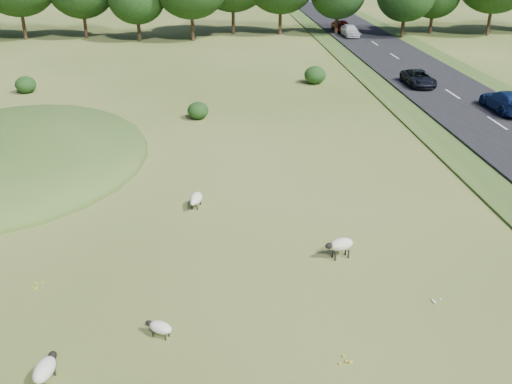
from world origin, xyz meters
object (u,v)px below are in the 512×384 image
car_4 (506,101)px  sheep_1 (340,245)px  car_5 (342,26)px  sheep_3 (160,327)px  sheep_0 (196,199)px  car_0 (350,30)px  car_1 (419,78)px  sheep_2 (45,369)px

car_4 → sheep_1: bearing=49.5°
car_5 → sheep_3: bearing=-107.6°
sheep_0 → sheep_1: (6.07, -5.34, 0.17)m
car_4 → car_5: (-3.80, 39.10, -0.11)m
sheep_3 → car_5: size_ratio=0.22×
sheep_3 → car_0: bearing=-80.3°
sheep_0 → car_5: 56.65m
car_1 → car_5: bearing=90.0°
sheep_0 → car_1: size_ratio=0.29×
sheep_2 → car_1: size_ratio=0.29×
sheep_1 → sheep_2: 12.22m
car_1 → sheep_1: bearing=-115.0°
sheep_2 → sheep_1: bearing=-48.2°
sheep_0 → sheep_2: (-4.34, -11.75, -0.00)m
sheep_1 → sheep_3: size_ratio=1.27×
sheep_3 → car_0: size_ratio=0.23×
car_0 → car_5: (0.00, 4.83, -0.12)m
sheep_1 → car_4: (16.76, 19.60, 0.38)m
sheep_3 → car_1: car_1 is taller
sheep_0 → sheep_1: 8.09m
sheep_1 → car_5: bearing=-117.6°
car_1 → car_5: (0.00, 30.88, 0.02)m
sheep_1 → sheep_3: 8.46m
car_4 → sheep_2: bearing=43.7°
car_1 → car_4: car_4 is taller
sheep_2 → car_4: car_4 is taller
car_5 → sheep_1: bearing=-102.5°
sheep_3 → sheep_2: bearing=58.2°
sheep_1 → sheep_2: sheep_1 is taller
sheep_0 → sheep_3: (-1.05, -9.89, -0.10)m
sheep_0 → car_4: 26.93m
car_4 → car_5: 39.29m
sheep_0 → car_5: (19.04, 53.35, 0.44)m
sheep_0 → car_0: (19.04, 48.52, 0.55)m
car_1 → car_0: bearing=90.0°
sheep_0 → car_4: (22.84, 14.25, 0.55)m
car_0 → car_5: bearing=90.0°
sheep_2 → car_5: (23.37, 65.10, 0.44)m
sheep_3 → car_4: (23.89, 24.14, 0.65)m
sheep_2 → car_5: 69.17m
sheep_1 → sheep_2: bearing=16.4°
car_1 → car_4: (3.80, -8.22, 0.13)m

